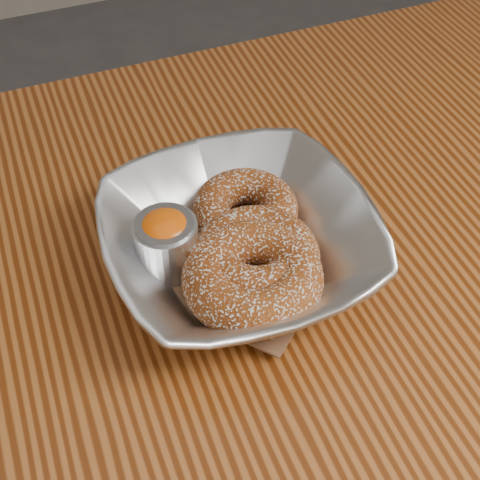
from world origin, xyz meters
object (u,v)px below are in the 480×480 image
object	(u,v)px
table	(266,400)
donut_front	(256,257)
donut_extra	(253,277)
ramekin	(166,242)
donut_back	(245,209)
serving_bowl	(240,243)

from	to	relation	value
table	donut_front	distance (m)	0.14
donut_extra	ramekin	size ratio (longest dim) A/B	2.00
ramekin	donut_extra	bearing A→B (deg)	-45.57
donut_front	table	bearing A→B (deg)	-101.11
table	ramekin	bearing A→B (deg)	120.19
table	donut_front	world-z (taller)	donut_front
donut_back	donut_extra	bearing A→B (deg)	-107.53
serving_bowl	donut_back	size ratio (longest dim) A/B	2.43
serving_bowl	donut_front	world-z (taller)	serving_bowl
donut_front	donut_extra	bearing A→B (deg)	-119.65
serving_bowl	donut_back	bearing A→B (deg)	62.07
donut_back	ramekin	size ratio (longest dim) A/B	1.64
serving_bowl	donut_extra	distance (m)	0.04
donut_front	ramekin	distance (m)	0.07
donut_back	donut_extra	size ratio (longest dim) A/B	0.82
serving_bowl	donut_front	distance (m)	0.02
donut_front	ramekin	bearing A→B (deg)	152.03
table	donut_back	distance (m)	0.17
serving_bowl	donut_front	xyz separation A→B (m)	(0.01, -0.02, 0.00)
table	serving_bowl	xyz separation A→B (m)	(0.00, 0.08, 0.13)
serving_bowl	ramekin	size ratio (longest dim) A/B	3.99
donut_extra	serving_bowl	bearing A→B (deg)	82.94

